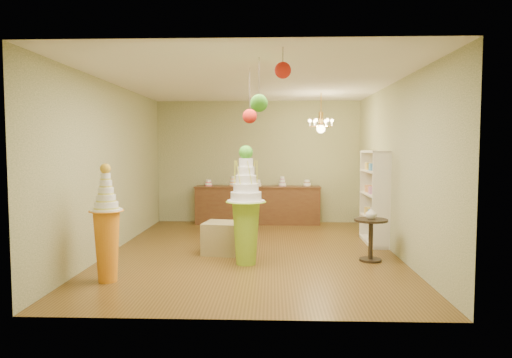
{
  "coord_description": "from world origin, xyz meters",
  "views": [
    {
      "loc": [
        0.36,
        -8.06,
        1.87
      ],
      "look_at": [
        0.07,
        0.0,
        1.3
      ],
      "focal_mm": 32.0,
      "sensor_mm": 36.0,
      "label": 1
    }
  ],
  "objects_px": {
    "sideboard": "(258,204)",
    "round_table": "(371,234)",
    "pedestal_green": "(246,216)",
    "pedestal_orange": "(107,236)"
  },
  "relations": [
    {
      "from": "sideboard",
      "to": "round_table",
      "type": "bearing_deg",
      "value": -61.17
    },
    {
      "from": "pedestal_orange",
      "to": "round_table",
      "type": "xyz_separation_m",
      "value": [
        3.9,
        1.29,
        -0.19
      ]
    },
    {
      "from": "sideboard",
      "to": "round_table",
      "type": "distance_m",
      "value": 4.09
    },
    {
      "from": "sideboard",
      "to": "round_table",
      "type": "relative_size",
      "value": 4.38
    },
    {
      "from": "round_table",
      "to": "pedestal_green",
      "type": "bearing_deg",
      "value": -172.28
    },
    {
      "from": "sideboard",
      "to": "round_table",
      "type": "height_order",
      "value": "sideboard"
    },
    {
      "from": "pedestal_orange",
      "to": "round_table",
      "type": "relative_size",
      "value": 2.37
    },
    {
      "from": "pedestal_green",
      "to": "round_table",
      "type": "height_order",
      "value": "pedestal_green"
    },
    {
      "from": "pedestal_green",
      "to": "sideboard",
      "type": "height_order",
      "value": "pedestal_green"
    },
    {
      "from": "pedestal_green",
      "to": "round_table",
      "type": "distance_m",
      "value": 2.08
    }
  ]
}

